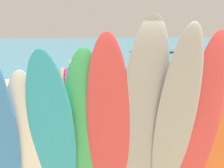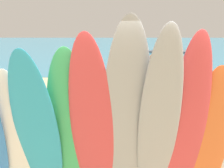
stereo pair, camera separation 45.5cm
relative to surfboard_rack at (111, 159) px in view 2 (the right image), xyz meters
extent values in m
plane|color=tan|center=(0.00, 14.00, -0.49)|extent=(60.00, 60.00, 0.00)
cube|color=teal|center=(0.00, 29.31, -0.48)|extent=(60.00, 40.00, 0.02)
cylinder|color=brown|center=(0.00, 0.00, 0.08)|extent=(3.63, 0.06, 0.06)
ellipsoid|color=white|center=(-1.23, -0.55, 0.51)|extent=(0.53, 0.71, 2.00)
ellipsoid|color=#289EC6|center=(-0.91, -0.62, 0.63)|extent=(0.63, 0.92, 2.24)
ellipsoid|color=#38B266|center=(-0.51, -0.55, 0.63)|extent=(0.57, 0.73, 2.24)
ellipsoid|color=#D13D42|center=(-0.23, -0.64, 0.71)|extent=(0.62, 0.89, 2.41)
ellipsoid|color=#999EA3|center=(0.19, -0.67, 0.80)|extent=(0.60, 0.90, 2.59)
ellipsoid|color=#999EA3|center=(0.58, -0.71, 0.76)|extent=(0.52, 1.01, 2.51)
ellipsoid|color=#D13D42|center=(0.93, -0.63, 0.72)|extent=(0.50, 0.81, 2.43)
ellipsoid|color=orange|center=(1.25, -0.54, 0.53)|extent=(0.52, 0.63, 2.04)
cylinder|color=beige|center=(-0.72, 3.05, -0.10)|extent=(0.12, 0.12, 0.79)
cylinder|color=beige|center=(-1.04, 3.05, -0.10)|extent=(0.12, 0.12, 0.79)
cube|color=#DB333D|center=(-0.88, 3.05, 0.24)|extent=(0.42, 0.26, 0.19)
cube|color=#B23399|center=(-0.88, 3.05, 0.61)|extent=(0.41, 0.22, 0.62)
sphere|color=beige|center=(-0.88, 3.05, 1.03)|extent=(0.22, 0.22, 0.22)
cylinder|color=beige|center=(-0.62, 3.06, 0.64)|extent=(0.10, 0.10, 0.55)
cylinder|color=beige|center=(-1.14, 3.04, 0.64)|extent=(0.10, 0.10, 0.55)
cylinder|color=#9E704C|center=(1.23, 5.30, -0.13)|extent=(0.11, 0.11, 0.72)
cylinder|color=#9E704C|center=(1.36, 5.57, -0.13)|extent=(0.11, 0.11, 0.72)
cube|color=orange|center=(1.29, 5.43, 0.17)|extent=(0.39, 0.24, 0.17)
cube|color=#33A36B|center=(1.29, 5.43, 0.51)|extent=(0.33, 0.42, 0.57)
sphere|color=#9E704C|center=(1.29, 5.43, 0.90)|extent=(0.20, 0.20, 0.20)
cylinder|color=#9E704C|center=(1.20, 5.21, 0.54)|extent=(0.09, 0.09, 0.50)
cylinder|color=#9E704C|center=(1.39, 5.65, 0.54)|extent=(0.09, 0.09, 0.50)
ellipsoid|color=#4C515B|center=(4.99, 20.67, -0.33)|extent=(4.43, 1.11, 0.35)
camera|label=1|loc=(-0.42, -3.98, 1.98)|focal=46.20mm
camera|label=2|loc=(0.04, -3.99, 1.98)|focal=46.20mm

